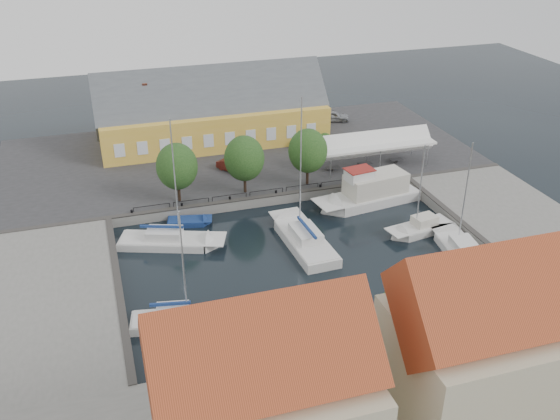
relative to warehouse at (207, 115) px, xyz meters
name	(u,v)px	position (x,y,z in m)	size (l,w,h in m)	color
ground	(300,253)	(2.60, -28.36, -4.43)	(140.00, 140.00, 0.00)	black
north_quay	(239,157)	(2.60, -5.36, -3.93)	(56.00, 26.00, 1.00)	#2D2D30
west_quay	(46,303)	(-19.40, -30.36, -3.93)	(12.00, 24.00, 1.00)	slate
east_quay	(518,224)	(24.60, -30.36, -3.93)	(12.00, 24.00, 1.00)	slate
south_bank	(409,412)	(2.60, -49.36, -3.93)	(56.00, 14.00, 1.00)	slate
quay_edge_fittings	(284,220)	(2.62, -23.61, -3.37)	(56.00, 24.72, 0.40)	#383533
warehouse	(207,115)	(0.00, 0.00, 0.00)	(28.56, 14.00, 9.55)	gold
tent_canopy	(374,144)	(16.60, -13.86, -0.74)	(14.00, 4.00, 2.83)	white
quay_trees	(244,158)	(0.60, -16.36, 0.45)	(18.20, 4.20, 6.30)	black
car_silver	(333,116)	(17.89, 2.02, -2.66)	(1.82, 4.53, 1.54)	#979A9E
car_red	(232,166)	(0.57, -10.61, -2.79)	(1.36, 3.90, 1.29)	#561A13
center_sailboat	(304,241)	(3.50, -26.95, -4.07)	(3.69, 10.99, 14.56)	silver
trawler	(370,194)	(13.11, -20.84, -3.41)	(12.08, 5.04, 5.00)	silver
east_boat_b	(421,229)	(15.20, -28.12, -4.17)	(7.27, 3.43, 9.79)	silver
east_boat_c	(461,252)	(16.56, -33.07, -4.17)	(3.90, 9.05, 11.19)	silver
west_boat_a	(169,242)	(-8.56, -23.30, -4.16)	(10.26, 6.05, 13.06)	silver
west_boat_d	(178,321)	(-9.73, -35.49, -4.16)	(7.85, 3.64, 10.31)	silver
launch_sw	(193,360)	(-9.38, -39.98, -4.34)	(4.60, 4.44, 0.98)	silver
launch_nw	(189,223)	(-6.10, -19.69, -4.34)	(4.67, 2.68, 0.88)	navy
townhouses	(467,363)	(4.52, -51.60, 1.40)	(36.30, 8.50, 12.00)	#B8AD8D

